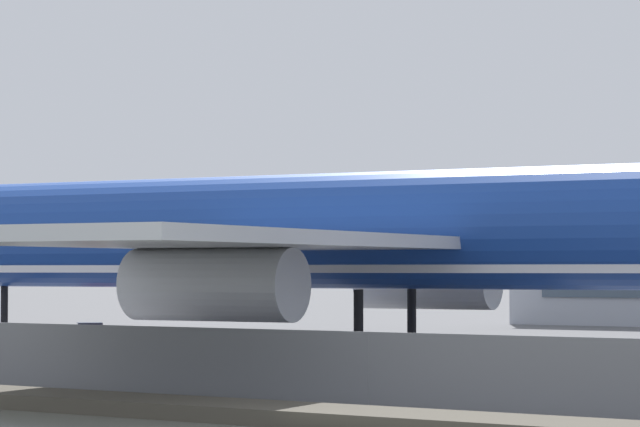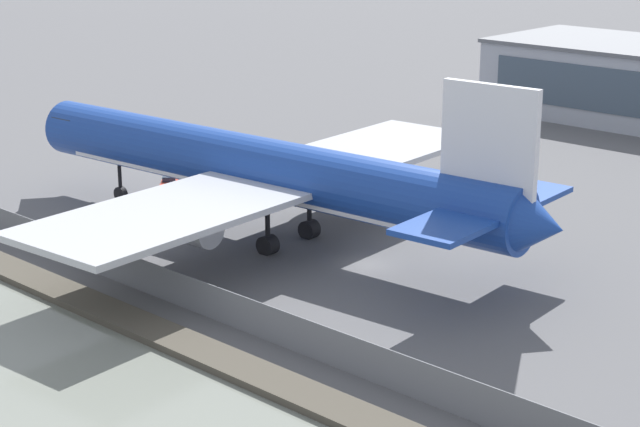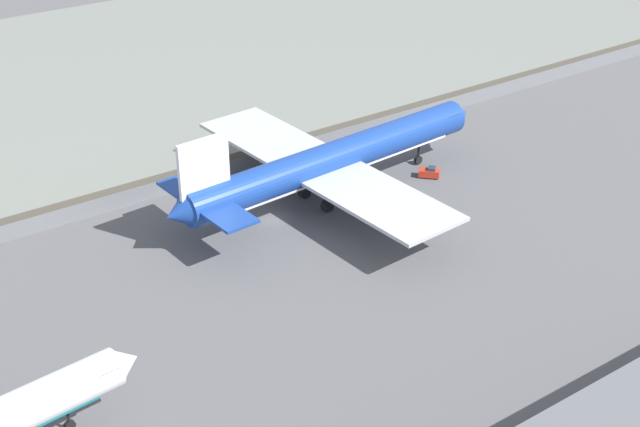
% 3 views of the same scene
% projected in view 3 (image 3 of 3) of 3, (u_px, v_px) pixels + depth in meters
% --- Properties ---
extents(ground_plane, '(500.00, 500.00, 0.00)m').
position_uv_depth(ground_plane, '(273.00, 221.00, 127.92)').
color(ground_plane, '#565659').
extents(waterfront_lagoon, '(320.00, 98.00, 0.01)m').
position_uv_depth(waterfront_lagoon, '(85.00, 77.00, 178.83)').
color(waterfront_lagoon, gray).
rests_on(waterfront_lagoon, ground).
extents(shoreline_seawall, '(320.00, 3.00, 0.50)m').
position_uv_depth(shoreline_seawall, '(205.00, 167.00, 142.50)').
color(shoreline_seawall, '#474238').
rests_on(shoreline_seawall, ground).
extents(perimeter_fence, '(280.00, 0.10, 2.56)m').
position_uv_depth(perimeter_fence, '(218.00, 172.00, 138.77)').
color(perimeter_fence, slate).
rests_on(perimeter_fence, ground).
extents(cargo_jet_blue, '(57.01, 49.29, 15.96)m').
position_uv_depth(cargo_jet_blue, '(330.00, 162.00, 130.96)').
color(cargo_jet_blue, '#193D93').
rests_on(cargo_jet_blue, ground).
extents(baggage_tug, '(3.39, 3.40, 1.80)m').
position_uv_depth(baggage_tug, '(429.00, 173.00, 139.60)').
color(baggage_tug, red).
rests_on(baggage_tug, ground).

